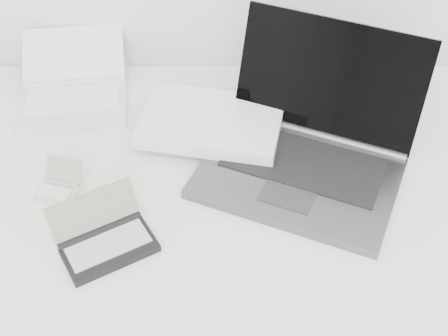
{
  "coord_description": "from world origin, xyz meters",
  "views": [
    {
      "loc": [
        -0.03,
        0.62,
        1.65
      ],
      "look_at": [
        -0.03,
        1.51,
        0.79
      ],
      "focal_mm": 50.0,
      "sensor_mm": 36.0,
      "label": 1
    }
  ],
  "objects_px": {
    "desk": "(238,191)",
    "netbook_open_white": "(73,91)",
    "palmtop_charcoal": "(105,240)",
    "laptop_large": "(271,139)"
  },
  "relations": [
    {
      "from": "desk",
      "to": "netbook_open_white",
      "type": "xyz_separation_m",
      "value": [
        -0.39,
        0.27,
        0.07
      ]
    },
    {
      "from": "netbook_open_white",
      "to": "palmtop_charcoal",
      "type": "relative_size",
      "value": 1.6
    },
    {
      "from": "laptop_large",
      "to": "netbook_open_white",
      "type": "xyz_separation_m",
      "value": [
        -0.46,
        0.2,
        -0.02
      ]
    },
    {
      "from": "desk",
      "to": "laptop_large",
      "type": "distance_m",
      "value": 0.13
    },
    {
      "from": "laptop_large",
      "to": "palmtop_charcoal",
      "type": "height_order",
      "value": "laptop_large"
    },
    {
      "from": "desk",
      "to": "laptop_large",
      "type": "bearing_deg",
      "value": 43.8
    },
    {
      "from": "desk",
      "to": "palmtop_charcoal",
      "type": "relative_size",
      "value": 7.61
    },
    {
      "from": "desk",
      "to": "netbook_open_white",
      "type": "height_order",
      "value": "netbook_open_white"
    },
    {
      "from": "netbook_open_white",
      "to": "laptop_large",
      "type": "bearing_deg",
      "value": -30.54
    },
    {
      "from": "desk",
      "to": "palmtop_charcoal",
      "type": "bearing_deg",
      "value": -143.17
    }
  ]
}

